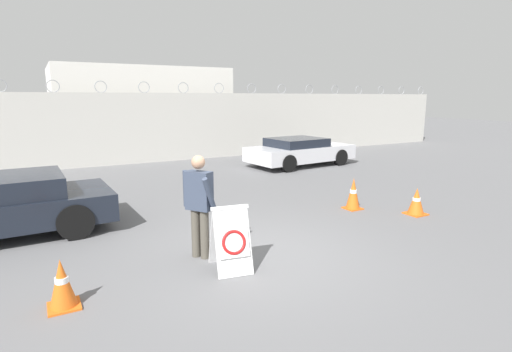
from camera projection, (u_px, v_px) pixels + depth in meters
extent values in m
plane|color=slate|center=(260.00, 254.00, 6.99)|extent=(90.00, 90.00, 0.00)
cube|color=beige|center=(126.00, 129.00, 16.28)|extent=(36.00, 0.30, 2.90)
torus|color=gray|center=(53.00, 86.00, 14.77)|extent=(0.47, 0.03, 0.47)
torus|color=gray|center=(101.00, 87.00, 15.56)|extent=(0.47, 0.03, 0.47)
torus|color=gray|center=(144.00, 87.00, 16.36)|extent=(0.47, 0.03, 0.47)
torus|color=gray|center=(183.00, 88.00, 17.16)|extent=(0.47, 0.03, 0.47)
torus|color=gray|center=(219.00, 88.00, 17.95)|extent=(0.47, 0.03, 0.47)
torus|color=gray|center=(252.00, 89.00, 18.75)|extent=(0.47, 0.03, 0.47)
torus|color=gray|center=(282.00, 89.00, 19.55)|extent=(0.47, 0.03, 0.47)
torus|color=gray|center=(309.00, 89.00, 20.34)|extent=(0.47, 0.03, 0.47)
torus|color=gray|center=(335.00, 90.00, 21.14)|extent=(0.47, 0.03, 0.47)
torus|color=gray|center=(359.00, 90.00, 21.94)|extent=(0.47, 0.03, 0.47)
torus|color=gray|center=(381.00, 90.00, 22.73)|extent=(0.47, 0.03, 0.47)
torus|color=gray|center=(401.00, 90.00, 23.53)|extent=(0.47, 0.03, 0.47)
torus|color=gray|center=(421.00, 91.00, 24.33)|extent=(0.47, 0.03, 0.47)
cube|color=silver|center=(139.00, 109.00, 21.11)|extent=(8.31, 5.83, 4.17)
cube|color=white|center=(233.00, 243.00, 6.18)|extent=(0.62, 0.46, 1.00)
cube|color=white|center=(227.00, 236.00, 6.49)|extent=(0.62, 0.46, 1.00)
cube|color=white|center=(230.00, 208.00, 6.23)|extent=(0.61, 0.16, 0.05)
cube|color=white|center=(234.00, 242.00, 6.14)|extent=(0.50, 0.25, 0.46)
torus|color=red|center=(234.00, 242.00, 6.13)|extent=(0.41, 0.23, 0.38)
cylinder|color=#514C42|center=(196.00, 233.00, 6.84)|extent=(0.15, 0.15, 0.85)
cylinder|color=#514C42|center=(205.00, 234.00, 6.76)|extent=(0.15, 0.15, 0.85)
cube|color=#384256|center=(199.00, 191.00, 6.66)|extent=(0.43, 0.49, 0.65)
sphere|color=tan|center=(198.00, 162.00, 6.56)|extent=(0.23, 0.23, 0.23)
cylinder|color=#384256|center=(186.00, 188.00, 6.77)|extent=(0.09, 0.09, 0.62)
cylinder|color=#384256|center=(209.00, 194.00, 6.45)|extent=(0.33, 0.27, 0.60)
cube|color=orange|center=(64.00, 306.00, 5.23)|extent=(0.40, 0.40, 0.03)
cone|color=orange|center=(62.00, 283.00, 5.17)|extent=(0.34, 0.34, 0.64)
cylinder|color=white|center=(62.00, 280.00, 5.16)|extent=(0.17, 0.17, 0.09)
cube|color=orange|center=(353.00, 208.00, 9.86)|extent=(0.39, 0.39, 0.03)
cone|color=orange|center=(353.00, 193.00, 9.78)|extent=(0.34, 0.34, 0.74)
cylinder|color=white|center=(353.00, 192.00, 9.78)|extent=(0.17, 0.17, 0.10)
cube|color=orange|center=(415.00, 214.00, 9.39)|extent=(0.44, 0.44, 0.03)
cone|color=orange|center=(416.00, 201.00, 9.33)|extent=(0.37, 0.37, 0.60)
cylinder|color=white|center=(417.00, 199.00, 9.33)|extent=(0.19, 0.19, 0.08)
cylinder|color=black|center=(75.00, 222.00, 7.70)|extent=(0.70, 0.22, 0.70)
cylinder|color=black|center=(65.00, 201.00, 9.22)|extent=(0.70, 0.22, 0.70)
cube|color=black|center=(4.00, 186.00, 7.77)|extent=(2.13, 1.80, 0.40)
cylinder|color=black|center=(310.00, 152.00, 17.62)|extent=(0.66, 0.26, 0.65)
cylinder|color=black|center=(340.00, 157.00, 16.14)|extent=(0.66, 0.26, 0.65)
cylinder|color=black|center=(260.00, 157.00, 16.14)|extent=(0.66, 0.26, 0.65)
cylinder|color=black|center=(288.00, 163.00, 14.66)|extent=(0.66, 0.26, 0.65)
cube|color=silver|center=(300.00, 153.00, 16.10)|extent=(4.49, 2.33, 0.56)
cube|color=black|center=(296.00, 142.00, 15.90)|extent=(2.23, 1.93, 0.33)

